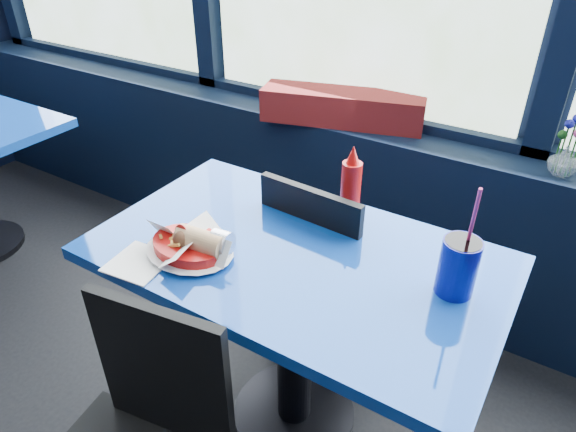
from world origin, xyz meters
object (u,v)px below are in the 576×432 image
(planter_box, at_px, (342,107))
(ketchup_bottle, at_px, (351,184))
(flower_vase, at_px, (565,157))
(food_basket, at_px, (191,245))
(near_table, at_px, (295,299))
(chair_near_back, at_px, (321,264))
(soda_cup, at_px, (458,266))

(planter_box, distance_m, ketchup_bottle, 0.65)
(flower_vase, relative_size, food_basket, 0.74)
(near_table, xyz_separation_m, planter_box, (-0.28, 0.84, 0.30))
(food_basket, xyz_separation_m, ketchup_bottle, (0.29, 0.45, 0.07))
(chair_near_back, xyz_separation_m, flower_vase, (0.64, 0.54, 0.37))
(soda_cup, bearing_deg, near_table, -170.50)
(planter_box, relative_size, food_basket, 2.33)
(near_table, height_order, planter_box, planter_box)
(planter_box, distance_m, soda_cup, 1.06)
(flower_vase, xyz_separation_m, ketchup_bottle, (-0.55, -0.55, -0.01))
(food_basket, bearing_deg, near_table, 53.52)
(food_basket, height_order, ketchup_bottle, ketchup_bottle)
(flower_vase, bearing_deg, near_table, -125.30)
(soda_cup, bearing_deg, flower_vase, 79.21)
(near_table, relative_size, chair_near_back, 1.39)
(near_table, relative_size, soda_cup, 3.57)
(flower_vase, bearing_deg, ketchup_bottle, -135.08)
(chair_near_back, relative_size, food_basket, 2.94)
(planter_box, bearing_deg, flower_vase, -17.41)
(planter_box, xyz_separation_m, food_basket, (0.03, -1.01, -0.09))
(chair_near_back, height_order, flower_vase, flower_vase)
(food_basket, relative_size, ketchup_bottle, 1.22)
(planter_box, bearing_deg, ketchup_bottle, -76.74)
(near_table, height_order, food_basket, food_basket)
(flower_vase, height_order, food_basket, flower_vase)
(flower_vase, bearing_deg, food_basket, -130.07)
(chair_near_back, distance_m, planter_box, 0.71)
(near_table, bearing_deg, soda_cup, 9.50)
(soda_cup, bearing_deg, planter_box, 133.24)
(planter_box, relative_size, flower_vase, 3.12)
(food_basket, xyz_separation_m, soda_cup, (0.69, 0.24, 0.05))
(ketchup_bottle, distance_m, soda_cup, 0.45)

